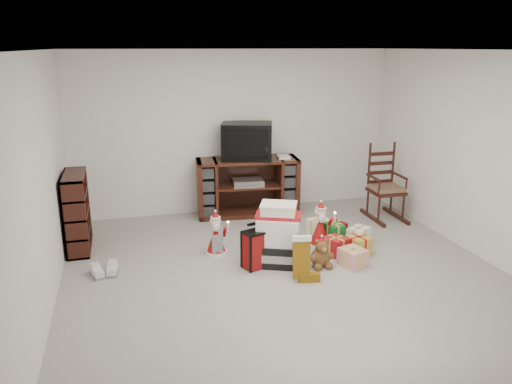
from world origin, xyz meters
TOP-DOWN VIEW (x-y plane):
  - room at (0.00, 0.00)m, footprint 5.01×5.01m
  - tv_stand at (0.12, 2.19)m, footprint 1.60×0.71m
  - bookshelf at (-2.33, 1.43)m, footprint 0.27×0.82m
  - rocking_chair at (2.09, 1.49)m, footprint 0.49×0.79m
  - gift_pile at (0.01, 0.29)m, footprint 0.71×0.63m
  - red_suitcase at (-0.25, 0.25)m, footprint 0.40×0.30m
  - stocking at (0.12, -0.22)m, footprint 0.26×0.15m
  - teddy_bear at (0.47, 0.07)m, footprint 0.23×0.21m
  - santa_figurine at (0.71, 0.66)m, footprint 0.30×0.29m
  - mrs_claus_figurine at (-0.65, 0.78)m, footprint 0.28×0.26m
  - sneaker_pair at (-2.01, 0.51)m, footprint 0.34×0.29m
  - gift_cluster at (0.96, 0.50)m, footprint 0.76×1.11m
  - crt_television at (0.12, 2.20)m, footprint 0.87×0.74m

SIDE VIEW (x-z plane):
  - sneaker_pair at x=-2.01m, z-range 0.00..0.09m
  - gift_cluster at x=0.96m, z-range 0.00..0.26m
  - teddy_bear at x=0.47m, z-range -0.02..0.33m
  - mrs_claus_figurine at x=-0.65m, z-range -0.07..0.50m
  - red_suitcase at x=-0.25m, z-range -0.04..0.51m
  - santa_figurine at x=0.71m, z-range -0.07..0.55m
  - stocking at x=0.12m, z-range 0.00..0.54m
  - gift_pile at x=0.01m, z-range -0.05..0.70m
  - rocking_chair at x=2.09m, z-range -0.19..1.00m
  - tv_stand at x=0.12m, z-range 0.00..0.89m
  - bookshelf at x=-2.33m, z-range -0.02..0.98m
  - crt_television at x=0.12m, z-range 0.89..1.43m
  - room at x=0.00m, z-range -0.01..2.51m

